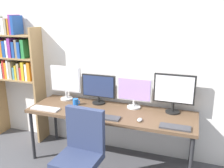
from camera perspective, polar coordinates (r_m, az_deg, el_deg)
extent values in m
cube|color=silver|center=(3.38, 2.06, 5.07)|extent=(4.56, 0.10, 2.60)
cube|color=brown|center=(3.17, -0.30, -6.68)|extent=(2.16, 0.68, 0.04)
cylinder|color=#262628|center=(3.56, -18.15, -11.46)|extent=(0.04, 0.04, 0.70)
cylinder|color=#262628|center=(2.94, 17.96, -17.71)|extent=(0.04, 0.04, 0.70)
cylinder|color=#262628|center=(3.98, -13.14, -8.00)|extent=(0.04, 0.04, 0.70)
cylinder|color=#262628|center=(3.44, 18.27, -12.45)|extent=(0.04, 0.04, 0.70)
cube|color=#9E7A4C|center=(3.86, -16.63, -0.56)|extent=(0.03, 0.28, 1.77)
cube|color=#9E7A4C|center=(4.08, -21.32, 1.17)|extent=(0.76, 0.28, 0.02)
cube|color=#9E7A4C|center=(4.01, -21.81, 5.81)|extent=(0.76, 0.28, 0.02)
cube|color=#9E7A4C|center=(3.97, -22.32, 10.58)|extent=(0.76, 0.28, 0.02)
cube|color=#287F3D|center=(4.23, -24.41, 3.20)|extent=(0.06, 0.22, 0.24)
cube|color=white|center=(4.19, -23.76, 3.06)|extent=(0.05, 0.22, 0.23)
cube|color=red|center=(4.16, -23.21, 3.43)|extent=(0.03, 0.22, 0.29)
cube|color=orange|center=(4.13, -22.75, 3.13)|extent=(0.04, 0.22, 0.25)
cube|color=white|center=(4.09, -22.38, 3.40)|extent=(0.03, 0.22, 0.29)
cube|color=tan|center=(4.06, -21.87, 3.16)|extent=(0.04, 0.22, 0.26)
cube|color=teal|center=(4.05, -21.21, 2.60)|extent=(0.04, 0.22, 0.18)
cube|color=gold|center=(4.02, -20.78, 2.77)|extent=(0.03, 0.22, 0.22)
cube|color=tan|center=(3.99, -20.28, 2.99)|extent=(0.04, 0.22, 0.25)
cube|color=red|center=(3.97, -19.76, 2.52)|extent=(0.03, 0.22, 0.19)
cube|color=gold|center=(3.92, -19.35, 3.09)|extent=(0.05, 0.22, 0.28)
cube|color=white|center=(3.90, -18.67, 2.85)|extent=(0.04, 0.22, 0.25)
cube|color=orange|center=(3.86, -18.11, 3.03)|extent=(0.05, 0.22, 0.28)
cube|color=#1E4799|center=(4.17, -24.78, 7.47)|extent=(0.04, 0.22, 0.21)
cube|color=white|center=(4.13, -24.33, 7.41)|extent=(0.05, 0.22, 0.20)
cube|color=orange|center=(4.09, -23.73, 7.73)|extent=(0.04, 0.22, 0.25)
cube|color=#1E4799|center=(4.05, -23.14, 7.67)|extent=(0.05, 0.22, 0.24)
cube|color=white|center=(4.02, -22.58, 7.75)|extent=(0.03, 0.22, 0.25)
cube|color=#8C338C|center=(3.98, -22.06, 7.97)|extent=(0.05, 0.22, 0.28)
cube|color=#1E4799|center=(3.96, -21.33, 7.62)|extent=(0.05, 0.22, 0.23)
cube|color=gray|center=(3.92, -20.71, 7.89)|extent=(0.04, 0.22, 0.27)
cube|color=#1E4799|center=(3.88, -20.19, 7.59)|extent=(0.05, 0.22, 0.23)
cube|color=#287F3D|center=(3.85, -19.38, 7.88)|extent=(0.06, 0.22, 0.27)
cube|color=black|center=(4.08, -24.40, 12.10)|extent=(0.04, 0.22, 0.21)
cube|color=white|center=(4.04, -23.93, 12.01)|extent=(0.04, 0.22, 0.19)
cube|color=white|center=(4.00, -23.35, 12.36)|extent=(0.05, 0.22, 0.23)
cube|color=tan|center=(3.97, -22.83, 12.35)|extent=(0.04, 0.22, 0.23)
cube|color=orange|center=(3.95, -22.29, 12.36)|extent=(0.03, 0.22, 0.22)
cube|color=#8C338C|center=(3.93, -21.89, 12.83)|extent=(0.04, 0.22, 0.28)
cube|color=#1E4799|center=(3.89, -21.46, 12.77)|extent=(0.04, 0.22, 0.27)
cube|color=navy|center=(2.69, -8.09, -17.39)|extent=(0.46, 0.46, 0.08)
cube|color=navy|center=(2.69, -6.29, -10.40)|extent=(0.44, 0.09, 0.48)
cylinder|color=silver|center=(3.64, -10.58, -3.40)|extent=(0.18, 0.18, 0.02)
cylinder|color=silver|center=(3.62, -10.63, -2.48)|extent=(0.03, 0.03, 0.10)
cube|color=silver|center=(3.55, -10.79, 1.19)|extent=(0.47, 0.03, 0.37)
cube|color=white|center=(3.54, -10.93, 1.12)|extent=(0.43, 0.01, 0.34)
cylinder|color=black|center=(3.43, -3.15, -4.38)|extent=(0.18, 0.18, 0.02)
cylinder|color=black|center=(3.41, -3.16, -3.64)|extent=(0.03, 0.03, 0.07)
cube|color=black|center=(3.35, -3.18, -0.46)|extent=(0.48, 0.03, 0.32)
cube|color=navy|center=(3.34, -3.29, -0.54)|extent=(0.45, 0.01, 0.29)
cylinder|color=silver|center=(3.28, 5.14, -5.39)|extent=(0.18, 0.18, 0.02)
cylinder|color=silver|center=(3.26, 5.16, -4.55)|extent=(0.03, 0.03, 0.08)
cube|color=silver|center=(3.20, 5.27, -1.21)|extent=(0.47, 0.03, 0.31)
cube|color=#B28CE5|center=(3.18, 5.19, -1.30)|extent=(0.43, 0.01, 0.28)
cylinder|color=black|center=(3.21, 14.02, -6.34)|extent=(0.18, 0.18, 0.02)
cylinder|color=black|center=(3.18, 14.09, -5.28)|extent=(0.03, 0.03, 0.11)
cube|color=black|center=(3.11, 14.40, -1.12)|extent=(0.51, 0.03, 0.37)
cube|color=white|center=(3.09, 14.37, -1.21)|extent=(0.46, 0.01, 0.34)
cube|color=silver|center=(3.33, -15.36, -5.60)|extent=(0.38, 0.13, 0.02)
cube|color=#38383D|center=(2.96, -1.79, -7.77)|extent=(0.39, 0.13, 0.02)
cube|color=#38383D|center=(2.80, 14.57, -9.78)|extent=(0.34, 0.13, 0.02)
ellipsoid|color=silver|center=(2.89, 6.54, -8.35)|extent=(0.06, 0.10, 0.03)
cylinder|color=blue|center=(3.39, -8.55, -4.16)|extent=(0.08, 0.08, 0.09)
torus|color=blue|center=(3.37, -7.95, -4.24)|extent=(0.06, 0.01, 0.06)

